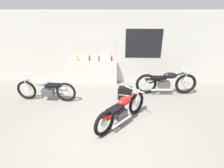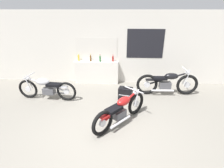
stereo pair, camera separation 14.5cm
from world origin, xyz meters
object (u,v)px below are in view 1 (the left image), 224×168
(motorcycle_red, at_px, (122,110))
(motorcycle_black, at_px, (166,82))
(bottle_leftmost, at_px, (77,58))
(bottle_right_center, at_px, (112,58))
(motorcycle_silver, at_px, (46,89))
(bottle_center, at_px, (99,59))
(hard_case_black, at_px, (125,93))
(bottle_left_center, at_px, (89,58))

(motorcycle_red, bearing_deg, motorcycle_black, 48.38)
(bottle_leftmost, bearing_deg, motorcycle_black, -16.01)
(bottle_right_center, distance_m, motorcycle_black, 2.25)
(bottle_leftmost, relative_size, motorcycle_black, 0.14)
(bottle_right_center, relative_size, motorcycle_black, 0.12)
(bottle_right_center, relative_size, motorcycle_silver, 0.13)
(bottle_center, relative_size, bottle_right_center, 1.10)
(motorcycle_red, height_order, hard_case_black, motorcycle_red)
(bottle_left_center, height_order, motorcycle_silver, bottle_left_center)
(motorcycle_silver, bearing_deg, bottle_right_center, 35.99)
(bottle_leftmost, xyz_separation_m, bottle_left_center, (0.49, -0.04, 0.00))
(bottle_center, xyz_separation_m, bottle_right_center, (0.50, 0.07, -0.01))
(bottle_left_center, bearing_deg, motorcycle_red, -65.63)
(bottle_center, distance_m, motorcycle_red, 2.88)
(hard_case_black, bearing_deg, motorcycle_black, 17.39)
(bottle_leftmost, relative_size, bottle_right_center, 1.13)
(bottle_right_center, relative_size, hard_case_black, 0.53)
(motorcycle_red, bearing_deg, hard_case_black, 84.07)
(bottle_right_center, bearing_deg, bottle_center, -171.78)
(bottle_center, bearing_deg, hard_case_black, -53.21)
(bottle_right_center, relative_size, motorcycle_red, 0.17)
(bottle_leftmost, height_order, motorcycle_red, bottle_leftmost)
(bottle_leftmost, xyz_separation_m, bottle_center, (0.87, -0.08, -0.00))
(motorcycle_silver, height_order, hard_case_black, motorcycle_silver)
(bottle_left_center, distance_m, bottle_right_center, 0.87)
(motorcycle_black, bearing_deg, bottle_right_center, 154.34)
(bottle_left_center, xyz_separation_m, bottle_center, (0.38, -0.04, -0.00))
(bottle_leftmost, bearing_deg, motorcycle_red, -58.02)
(bottle_center, height_order, motorcycle_red, bottle_center)
(bottle_right_center, bearing_deg, motorcycle_red, -82.61)
(motorcycle_silver, distance_m, hard_case_black, 2.63)
(bottle_center, distance_m, hard_case_black, 1.85)
(motorcycle_silver, bearing_deg, bottle_center, 42.13)
(motorcycle_red, height_order, motorcycle_silver, motorcycle_silver)
(bottle_right_center, xyz_separation_m, motorcycle_black, (1.96, -0.94, -0.59))
(motorcycle_red, distance_m, hard_case_black, 1.37)
(bottle_center, xyz_separation_m, motorcycle_red, (0.85, -2.67, -0.64))
(bottle_leftmost, relative_size, motorcycle_silver, 0.15)
(bottle_center, bearing_deg, motorcycle_silver, -137.87)
(motorcycle_silver, height_order, motorcycle_black, motorcycle_black)
(motorcycle_red, relative_size, motorcycle_silver, 0.76)
(motorcycle_red, bearing_deg, bottle_center, 107.69)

